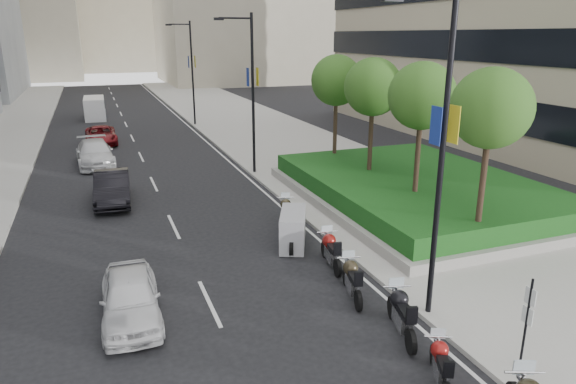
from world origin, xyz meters
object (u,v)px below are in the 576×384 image
car_c (95,153)px  delivery_van (95,109)px  lamp_post_0 (438,146)px  parking_sign (527,319)px  motorcycle_2 (401,313)px  motorcycle_3 (352,279)px  motorcycle_4 (331,250)px  car_a (130,297)px  motorcycle_5 (293,229)px  lamp_post_1 (250,87)px  car_b (112,188)px  car_d (101,135)px  motorcycle_6 (286,212)px  motorcycle_1 (441,364)px  lamp_post_2 (190,68)px

car_c → delivery_van: bearing=86.1°
lamp_post_0 → parking_sign: bearing=-77.7°
motorcycle_2 → motorcycle_3: (-0.27, 2.35, -0.03)m
car_c → lamp_post_0: bearing=-72.3°
motorcycle_2 → motorcycle_4: 4.57m
motorcycle_4 → car_a: (-6.86, -1.14, 0.08)m
motorcycle_3 → motorcycle_4: size_ratio=0.98×
parking_sign → car_a: parking_sign is taller
lamp_post_0 → car_c: lamp_post_0 is taller
car_a → motorcycle_4: bearing=11.7°
motorcycle_2 → delivery_van: 43.41m
motorcycle_5 → car_a: 7.12m
lamp_post_1 → car_b: size_ratio=1.95×
motorcycle_3 → car_a: 6.62m
car_d → motorcycle_3: bearing=-77.4°
motorcycle_5 → parking_sign: bearing=-142.1°
lamp_post_0 → motorcycle_6: bearing=97.2°
lamp_post_1 → car_d: bearing=122.6°
car_b → car_d: bearing=94.0°
lamp_post_1 → motorcycle_5: 11.73m
parking_sign → motorcycle_6: bearing=98.5°
car_b → car_d: car_b is taller
parking_sign → motorcycle_1: parking_sign is taller
motorcycle_2 → lamp_post_2: bearing=14.2°
motorcycle_3 → motorcycle_4: 2.24m
motorcycle_6 → motorcycle_2: bearing=-162.6°
parking_sign → car_c: (-9.17, 25.69, -0.70)m
lamp_post_0 → motorcycle_6: size_ratio=4.24×
parking_sign → motorcycle_2: bearing=125.7°
motorcycle_6 → delivery_van: 34.55m
parking_sign → lamp_post_2: bearing=91.0°
lamp_post_1 → motorcycle_1: lamp_post_1 is taller
motorcycle_2 → motorcycle_3: bearing=22.5°
car_a → lamp_post_2: bearing=78.4°
motorcycle_1 → motorcycle_3: bearing=24.6°
motorcycle_3 → car_d: (-6.58, 27.66, 0.06)m
motorcycle_1 → motorcycle_5: (-0.21, 8.89, 0.16)m
motorcycle_2 → motorcycle_5: 6.79m
motorcycle_3 → car_d: bearing=27.7°
lamp_post_1 → lamp_post_2: bearing=90.0°
motorcycle_3 → car_d: car_d is taller
car_b → lamp_post_2: bearing=72.7°
motorcycle_6 → motorcycle_3: bearing=-165.0°
motorcycle_3 → motorcycle_4: motorcycle_4 is taller
motorcycle_3 → motorcycle_5: 4.43m
lamp_post_0 → motorcycle_6: (-1.07, 8.50, -4.48)m
motorcycle_1 → motorcycle_4: bearing=21.9°
motorcycle_2 → motorcycle_6: size_ratio=1.09×
lamp_post_2 → parking_sign: lamp_post_2 is taller
motorcycle_6 → car_a: 8.85m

